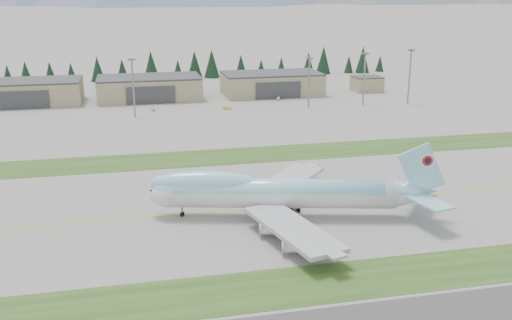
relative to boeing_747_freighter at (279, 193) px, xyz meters
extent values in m
plane|color=slate|center=(-7.68, 6.35, -5.89)|extent=(7000.00, 7000.00, 0.00)
cube|color=#27491A|center=(-7.68, -31.65, -5.89)|extent=(400.00, 14.00, 0.08)
cube|color=#27491A|center=(-7.68, 51.35, -5.89)|extent=(400.00, 18.00, 0.08)
cube|color=gold|center=(-7.68, 6.35, -5.89)|extent=(400.00, 0.40, 0.02)
cylinder|color=silver|center=(0.66, -0.16, -0.58)|extent=(51.31, 17.71, 5.96)
cylinder|color=#8CCDE5|center=(-0.24, 0.06, 0.52)|extent=(47.64, 16.42, 5.50)
ellipsoid|color=silver|center=(-24.31, 5.80, -0.58)|extent=(10.66, 8.01, 5.96)
ellipsoid|color=#8CCDE5|center=(-24.31, 5.80, 0.52)|extent=(8.93, 6.76, 5.05)
ellipsoid|color=#8CCDE5|center=(-16.28, 3.89, 2.26)|extent=(25.78, 10.80, 5.50)
cube|color=#0C1433|center=(-27.43, 6.55, 0.61)|extent=(2.46, 2.77, 1.19)
cone|color=silver|center=(30.08, -7.18, -0.58)|extent=(12.05, 8.23, 5.84)
cone|color=#8CCDE5|center=(30.08, -7.18, 0.52)|extent=(11.04, 7.51, 5.32)
cube|color=#8CCDE5|center=(30.97, -7.39, 5.66)|extent=(10.93, 3.11, 12.65)
cylinder|color=silver|center=(32.13, -7.29, 7.86)|extent=(3.25, 0.94, 3.30)
cylinder|color=red|center=(32.15, -7.20, 7.86)|extent=(2.36, 0.73, 2.38)
cylinder|color=#0C1433|center=(32.17, -7.11, 7.86)|extent=(1.38, 0.50, 1.37)
cube|color=#8CCDE5|center=(33.14, -2.26, -0.03)|extent=(10.58, 11.32, 0.42)
cube|color=#8CCDE5|center=(30.59, -12.96, -0.03)|extent=(7.41, 10.98, 0.42)
cube|color=#A3A6AB|center=(5.95, 14.13, -2.23)|extent=(24.72, 26.38, 0.92)
cube|color=#A3A6AB|center=(-1.07, -15.29, -2.23)|extent=(15.35, 28.81, 0.92)
cylinder|color=silver|center=(1.00, 11.54, -3.97)|extent=(5.17, 3.34, 2.29)
cylinder|color=silver|center=(7.35, 18.79, -3.97)|extent=(5.17, 3.34, 2.29)
cylinder|color=silver|center=(-4.32, -10.75, -3.97)|extent=(5.17, 3.34, 2.29)
cylinder|color=silver|center=(-1.93, -20.08, -3.97)|extent=(5.17, 3.34, 2.29)
cylinder|color=slate|center=(-21.63, 5.16, -4.79)|extent=(0.49, 0.49, 2.20)
cylinder|color=slate|center=(-0.04, 2.84, -4.70)|extent=(0.62, 0.62, 2.38)
cylinder|color=slate|center=(-1.32, -2.51, -4.70)|extent=(0.62, 0.62, 2.38)
cylinder|color=slate|center=(4.42, 1.77, -4.70)|extent=(0.62, 0.62, 2.38)
cylinder|color=slate|center=(3.14, -3.58, -4.70)|extent=(0.62, 0.62, 2.38)
cylinder|color=black|center=(-21.72, 4.81, -5.39)|extent=(1.06, 0.55, 1.01)
cylinder|color=black|center=(-21.55, 5.52, -5.39)|extent=(1.06, 0.55, 1.01)
cylinder|color=black|center=(-0.04, 2.84, -5.34)|extent=(1.18, 0.70, 1.10)
cylinder|color=black|center=(-1.32, -2.51, -5.34)|extent=(1.18, 0.70, 1.10)
cylinder|color=black|center=(4.42, 1.77, -5.34)|extent=(1.18, 0.70, 1.10)
cylinder|color=black|center=(3.14, -3.58, -5.34)|extent=(1.18, 0.70, 1.10)
cube|color=gray|center=(-77.68, 156.35, -0.89)|extent=(48.00, 26.00, 10.00)
cube|color=#333537|center=(-77.68, 156.35, 4.51)|extent=(48.00, 26.00, 0.80)
cube|color=#333537|center=(-77.68, 143.05, -1.89)|extent=(22.08, 0.60, 8.00)
cube|color=gray|center=(-22.68, 156.35, -0.89)|extent=(48.00, 26.00, 10.00)
cube|color=#333537|center=(-22.68, 156.35, 4.51)|extent=(48.00, 26.00, 0.80)
cube|color=#333537|center=(-22.68, 143.05, -1.89)|extent=(22.08, 0.60, 8.00)
cube|color=gray|center=(37.32, 156.35, -0.89)|extent=(48.00, 26.00, 10.00)
cube|color=#333537|center=(37.32, 156.35, 4.51)|extent=(48.00, 26.00, 0.80)
cube|color=#333537|center=(37.32, 143.05, -1.89)|extent=(22.08, 0.60, 8.00)
cube|color=gray|center=(87.32, 154.35, -2.39)|extent=(14.00, 12.00, 7.00)
cube|color=#333537|center=(87.32, 154.35, 1.41)|extent=(14.00, 12.00, 0.60)
cylinder|color=slate|center=(-30.39, 117.31, 5.58)|extent=(0.70, 0.70, 22.95)
cube|color=slate|center=(-30.39, 117.31, 17.45)|extent=(3.20, 3.20, 0.80)
cylinder|color=slate|center=(45.06, 119.81, 4.76)|extent=(0.70, 0.70, 21.30)
cube|color=slate|center=(45.06, 119.81, 15.81)|extent=(3.20, 3.20, 0.80)
cylinder|color=slate|center=(70.54, 119.27, 5.49)|extent=(0.70, 0.70, 22.76)
cube|color=slate|center=(70.54, 119.27, 17.27)|extent=(3.20, 3.20, 0.80)
cylinder|color=slate|center=(92.55, 119.28, 6.00)|extent=(0.70, 0.70, 23.79)
cube|color=slate|center=(92.55, 119.28, 18.30)|extent=(3.20, 3.20, 0.80)
imported|color=silver|center=(-22.62, 128.28, -5.89)|extent=(1.93, 3.97, 1.31)
imported|color=gold|center=(9.23, 124.05, -5.89)|extent=(4.24, 3.20, 1.34)
imported|color=silver|center=(36.89, 140.93, -5.89)|extent=(3.59, 5.08, 1.36)
cone|color=black|center=(-97.35, 218.72, -0.51)|extent=(6.03, 6.03, 10.77)
cone|color=black|center=(-87.73, 217.70, 0.45)|extent=(7.11, 7.11, 12.69)
cone|color=black|center=(-74.89, 217.72, 0.06)|extent=(6.67, 6.67, 11.91)
cone|color=black|center=(-63.47, 216.54, -0.26)|extent=(6.31, 6.31, 11.27)
cone|color=black|center=(-49.14, 217.24, 1.20)|extent=(7.95, 7.95, 14.19)
cone|color=black|center=(-35.51, 219.18, 0.32)|extent=(6.96, 6.96, 12.42)
cone|color=black|center=(-19.04, 219.86, 2.29)|extent=(9.16, 9.16, 16.36)
cone|color=black|center=(-3.96, 215.58, -0.15)|extent=(6.43, 6.43, 11.48)
cone|color=black|center=(6.29, 220.07, 2.06)|extent=(8.91, 8.91, 15.91)
cone|color=black|center=(16.34, 218.87, 2.39)|extent=(9.28, 9.28, 16.57)
cone|color=black|center=(33.75, 217.98, 0.78)|extent=(7.48, 7.48, 13.35)
cone|color=black|center=(46.45, 219.29, -0.86)|extent=(5.64, 5.64, 10.08)
cone|color=black|center=(58.66, 217.83, -0.33)|extent=(6.23, 6.23, 11.13)
cone|color=black|center=(76.29, 219.17, 0.89)|extent=(7.60, 7.60, 13.57)
cone|color=black|center=(86.30, 220.13, 2.59)|extent=(9.50, 9.50, 16.97)
cone|color=black|center=(102.98, 219.92, -0.45)|extent=(6.09, 6.09, 10.88)
cone|color=black|center=(111.64, 218.59, 2.38)|extent=(9.26, 9.26, 16.54)
cone|color=black|center=(124.68, 221.62, -0.85)|extent=(5.65, 5.65, 10.09)
camera|label=1|loc=(-31.45, -117.94, 44.30)|focal=40.00mm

